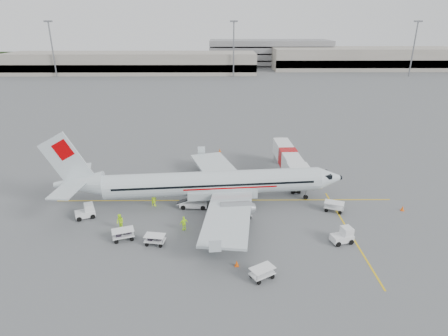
{
  "coord_description": "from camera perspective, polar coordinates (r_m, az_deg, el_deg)",
  "views": [
    {
      "loc": [
        -0.4,
        -44.4,
        22.08
      ],
      "look_at": [
        0.0,
        2.0,
        3.8
      ],
      "focal_mm": 30.0,
      "sensor_mm": 36.0,
      "label": 1
    }
  ],
  "objects": [
    {
      "name": "terminal_west",
      "position": [
        179.71,
        -13.71,
        15.3
      ],
      "size": [
        110.0,
        22.0,
        9.0
      ],
      "primitive_type": null,
      "color": "gray",
      "rests_on": "ground"
    },
    {
      "name": "terminal_east",
      "position": [
        202.78,
        20.59,
        15.37
      ],
      "size": [
        90.0,
        26.0,
        10.0
      ],
      "primitive_type": null,
      "color": "gray",
      "rests_on": "ground"
    },
    {
      "name": "mast_east",
      "position": [
        181.55,
        26.89,
        15.81
      ],
      "size": [
        3.2,
        1.2,
        22.0
      ],
      "primitive_type": null,
      "color": "slate",
      "rests_on": "ground"
    },
    {
      "name": "mast_west",
      "position": [
        177.04,
        -24.66,
        16.06
      ],
      "size": [
        3.2,
        1.2,
        22.0
      ],
      "primitive_type": null,
      "color": "slate",
      "rests_on": "ground"
    },
    {
      "name": "cart_loaded_b",
      "position": [
        42.39,
        -15.11,
        -9.77
      ],
      "size": [
        2.63,
        2.05,
        1.21
      ],
      "primitive_type": null,
      "rotation": [
        0.0,
        0.0,
        0.34
      ],
      "color": "white",
      "rests_on": "ground"
    },
    {
      "name": "crew_c",
      "position": [
        48.57,
        -10.48,
        -4.69
      ],
      "size": [
        0.73,
        1.23,
        1.87
      ],
      "primitive_type": "imported",
      "rotation": [
        0.0,
        0.0,
        1.6
      ],
      "color": "#AEE318",
      "rests_on": "ground"
    },
    {
      "name": "crew_d",
      "position": [
        42.78,
        -6.1,
        -8.39
      ],
      "size": [
        1.08,
        0.78,
        1.7
      ],
      "primitive_type": "imported",
      "rotation": [
        0.0,
        0.0,
        3.55
      ],
      "color": "#AEE318",
      "rests_on": "ground"
    },
    {
      "name": "parking_garage",
      "position": [
        206.53,
        6.88,
        17.17
      ],
      "size": [
        62.0,
        24.0,
        14.0
      ],
      "primitive_type": null,
      "color": "slate",
      "rests_on": "ground"
    },
    {
      "name": "ground",
      "position": [
        49.59,
        0.02,
        -4.94
      ],
      "size": [
        360.0,
        360.0,
        0.0
      ],
      "primitive_type": "plane",
      "color": "#56595B"
    },
    {
      "name": "jet_bridge",
      "position": [
        56.96,
        9.64,
        0.73
      ],
      "size": [
        3.77,
        16.68,
        4.35
      ],
      "primitive_type": null,
      "rotation": [
        0.0,
        0.0,
        0.04
      ],
      "color": "white",
      "rests_on": "ground"
    },
    {
      "name": "belt_loader",
      "position": [
        47.37,
        -4.67,
        -4.67
      ],
      "size": [
        4.69,
        1.98,
        2.49
      ],
      "primitive_type": null,
      "rotation": [
        0.0,
        0.0,
        -0.06
      ],
      "color": "white",
      "rests_on": "ground"
    },
    {
      "name": "cone_port",
      "position": [
        67.56,
        -0.64,
        2.71
      ],
      "size": [
        0.39,
        0.39,
        0.64
      ],
      "primitive_type": "cone",
      "color": "#FB590A",
      "rests_on": "ground"
    },
    {
      "name": "tug_mid",
      "position": [
        45.22,
        2.74,
        -6.45
      ],
      "size": [
        2.41,
        1.46,
        1.81
      ],
      "primitive_type": null,
      "rotation": [
        0.0,
        0.0,
        0.05
      ],
      "color": "white",
      "rests_on": "ground"
    },
    {
      "name": "tug_aft",
      "position": [
        48.0,
        -20.44,
        -6.19
      ],
      "size": [
        2.6,
        2.11,
        1.75
      ],
      "primitive_type": null,
      "rotation": [
        0.0,
        0.0,
        0.42
      ],
      "color": "white",
      "rests_on": "ground"
    },
    {
      "name": "crew_a",
      "position": [
        48.66,
        -10.68,
        -4.83
      ],
      "size": [
        0.7,
        0.62,
        1.62
      ],
      "primitive_type": "imported",
      "rotation": [
        0.0,
        0.0,
        0.48
      ],
      "color": "#AEE318",
      "rests_on": "ground"
    },
    {
      "name": "aircraft",
      "position": [
        46.74,
        -1.56,
        0.02
      ],
      "size": [
        38.54,
        31.51,
        9.94
      ],
      "primitive_type": null,
      "rotation": [
        0.0,
        0.0,
        0.09
      ],
      "color": "silver",
      "rests_on": "ground"
    },
    {
      "name": "tug_fore",
      "position": [
        42.25,
        17.55,
        -9.75
      ],
      "size": [
        2.52,
        1.85,
        1.74
      ],
      "primitive_type": null,
      "rotation": [
        0.0,
        0.0,
        0.27
      ],
      "color": "white",
      "rests_on": "ground"
    },
    {
      "name": "cone_stbd",
      "position": [
        37.21,
        1.95,
        -14.28
      ],
      "size": [
        0.4,
        0.4,
        0.65
      ],
      "primitive_type": "cone",
      "color": "#FB590A",
      "rests_on": "ground"
    },
    {
      "name": "mast_center",
      "position": [
        162.87,
        1.48,
        17.59
      ],
      "size": [
        3.2,
        1.2,
        22.0
      ],
      "primitive_type": null,
      "color": "slate",
      "rests_on": "ground"
    },
    {
      "name": "cart_empty_b",
      "position": [
        48.6,
        16.41,
        -5.67
      ],
      "size": [
        2.69,
        2.16,
        1.22
      ],
      "primitive_type": null,
      "rotation": [
        0.0,
        0.0,
        -0.38
      ],
      "color": "white",
      "rests_on": "ground"
    },
    {
      "name": "stripe_lead",
      "position": [
        49.59,
        0.02,
        -4.93
      ],
      "size": [
        44.0,
        0.2,
        0.01
      ],
      "primitive_type": "cube",
      "color": "yellow",
      "rests_on": "ground"
    },
    {
      "name": "stripe_cross",
      "position": [
        44.94,
        18.51,
        -9.16
      ],
      "size": [
        0.2,
        20.0,
        0.01
      ],
      "primitive_type": "cube",
      "color": "yellow",
      "rests_on": "ground"
    },
    {
      "name": "cart_loaded_a",
      "position": [
        40.87,
        -10.47,
        -10.68
      ],
      "size": [
        2.28,
        1.56,
        1.11
      ],
      "primitive_type": null,
      "rotation": [
        0.0,
        0.0,
        -0.15
      ],
      "color": "white",
      "rests_on": "ground"
    },
    {
      "name": "treeline",
      "position": [
        220.23,
        -0.4,
        16.53
      ],
      "size": [
        300.0,
        3.0,
        6.0
      ],
      "primitive_type": null,
      "color": "black",
      "rests_on": "ground"
    },
    {
      "name": "cart_empty_a",
      "position": [
        35.73,
        5.84,
        -15.62
      ],
      "size": [
        2.59,
        2.28,
        1.16
      ],
      "primitive_type": null,
      "rotation": [
        0.0,
        0.0,
        0.54
      ],
      "color": "white",
      "rests_on": "ground"
    },
    {
      "name": "crew_b",
      "position": [
        44.24,
        -15.56,
        -7.91
      ],
      "size": [
        1.16,
        1.11,
        1.88
      ],
      "primitive_type": "imported",
      "rotation": [
        0.0,
        0.0,
        -0.6
      ],
      "color": "#AEE318",
      "rests_on": "ground"
    },
    {
      "name": "cone_nose",
      "position": [
        51.91,
        25.56,
        -5.53
      ],
      "size": [
        0.42,
        0.42,
        0.68
      ],
      "primitive_type": "cone",
      "color": "#FB590A",
      "rests_on": "ground"
    }
  ]
}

